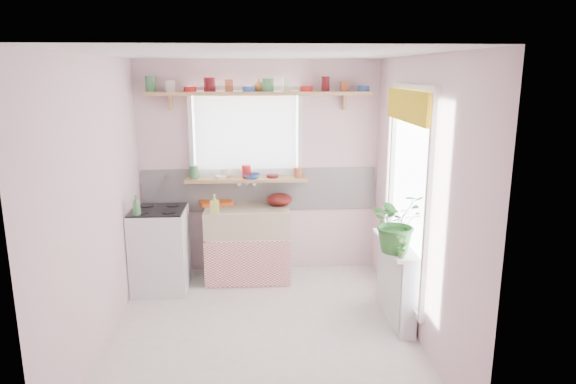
{
  "coord_description": "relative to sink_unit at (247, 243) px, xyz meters",
  "views": [
    {
      "loc": [
        -0.04,
        -4.35,
        2.36
      ],
      "look_at": [
        0.27,
        0.55,
        1.2
      ],
      "focal_mm": 32.0,
      "sensor_mm": 36.0,
      "label": 1
    }
  ],
  "objects": [
    {
      "name": "herb_pot",
      "position": [
        1.36,
        -1.49,
        0.46
      ],
      "size": [
        0.14,
        0.11,
        0.23
      ],
      "primitive_type": "imported",
      "rotation": [
        0.0,
        0.0,
        0.27
      ],
      "color": "#3B6E2C",
      "rests_on": "radiator_ledge"
    },
    {
      "name": "fruit",
      "position": [
        1.49,
        -0.99,
        0.45
      ],
      "size": [
        0.2,
        0.14,
        0.1
      ],
      "color": "#D54E11",
      "rests_on": "fruit_bowl"
    },
    {
      "name": "sill_cup",
      "position": [
        -0.24,
        0.25,
        0.78
      ],
      "size": [
        0.13,
        0.13,
        0.09
      ],
      "primitive_type": "imported",
      "rotation": [
        0.0,
        0.0,
        0.13
      ],
      "color": "white",
      "rests_on": "windowsill"
    },
    {
      "name": "jade_plant",
      "position": [
        1.36,
        -1.32,
        0.62
      ],
      "size": [
        0.62,
        0.58,
        0.56
      ],
      "primitive_type": "imported",
      "rotation": [
        0.0,
        0.0,
        0.36
      ],
      "color": "#2F712D",
      "rests_on": "radiator_ledge"
    },
    {
      "name": "shelf_crockery",
      "position": [
        0.11,
        0.18,
        1.76
      ],
      "size": [
        2.47,
        0.11,
        0.12
      ],
      "color": "#3F7F4C",
      "rests_on": "pine_shelf"
    },
    {
      "name": "cooker",
      "position": [
        -0.95,
        -0.24,
        0.03
      ],
      "size": [
        0.58,
        0.58,
        0.93
      ],
      "color": "white",
      "rests_on": "ground"
    },
    {
      "name": "sill_crockery",
      "position": [
        -0.0,
        0.19,
        0.78
      ],
      "size": [
        1.35,
        0.11,
        0.12
      ],
      "color": "#3F7F4C",
      "rests_on": "windowsill"
    },
    {
      "name": "windowsill",
      "position": [
        -0.0,
        0.19,
        0.71
      ],
      "size": [
        1.4,
        0.22,
        0.04
      ],
      "primitive_type": "cube",
      "color": "tan",
      "rests_on": "room"
    },
    {
      "name": "soap_bottle_sink",
      "position": [
        -0.35,
        -0.19,
        0.52
      ],
      "size": [
        0.09,
        0.1,
        0.21
      ],
      "primitive_type": "imported",
      "rotation": [
        0.0,
        0.0,
        -0.01
      ],
      "color": "#C5D15D",
      "rests_on": "sink_unit"
    },
    {
      "name": "cooker_bottle",
      "position": [
        -1.12,
        -0.46,
        0.59
      ],
      "size": [
        0.11,
        0.11,
        0.21
      ],
      "primitive_type": "imported",
      "rotation": [
        0.0,
        0.0,
        0.41
      ],
      "color": "#44884B",
      "rests_on": "cooker"
    },
    {
      "name": "fruit_bowl",
      "position": [
        1.48,
        -0.99,
        0.38
      ],
      "size": [
        0.36,
        0.36,
        0.08
      ],
      "primitive_type": "imported",
      "rotation": [
        0.0,
        0.0,
        -0.07
      ],
      "color": "silver",
      "rests_on": "radiator_ledge"
    },
    {
      "name": "pine_shelf",
      "position": [
        0.15,
        0.18,
        1.69
      ],
      "size": [
        2.52,
        0.24,
        0.04
      ],
      "primitive_type": "cube",
      "color": "tan",
      "rests_on": "room"
    },
    {
      "name": "room",
      "position": [
        0.81,
        -0.43,
        0.94
      ],
      "size": [
        3.2,
        3.2,
        3.2
      ],
      "color": "white",
      "rests_on": "ground"
    },
    {
      "name": "sill_bowl",
      "position": [
        0.06,
        0.13,
        0.76
      ],
      "size": [
        0.23,
        0.23,
        0.06
      ],
      "primitive_type": "imported",
      "rotation": [
        0.0,
        0.0,
        0.35
      ],
      "color": "#365BB0",
      "rests_on": "windowsill"
    },
    {
      "name": "sink_unit",
      "position": [
        0.0,
        0.0,
        0.0
      ],
      "size": [
        0.95,
        0.65,
        1.11
      ],
      "color": "white",
      "rests_on": "ground"
    },
    {
      "name": "radiator_ledge",
      "position": [
        1.45,
        -1.09,
        -0.03
      ],
      "size": [
        0.22,
        0.95,
        0.78
      ],
      "color": "white",
      "rests_on": "ground"
    },
    {
      "name": "shelf_vase",
      "position": [
        0.16,
        0.24,
        1.78
      ],
      "size": [
        0.14,
        0.14,
        0.15
      ],
      "primitive_type": "imported",
      "rotation": [
        0.0,
        0.0,
        0.03
      ],
      "color": "#B87038",
      "rests_on": "pine_shelf"
    },
    {
      "name": "dish_tray",
      "position": [
        -0.36,
        0.21,
        0.44
      ],
      "size": [
        0.42,
        0.36,
        0.04
      ],
      "primitive_type": "cube",
      "rotation": [
        0.0,
        0.0,
        0.27
      ],
      "color": "#CF4B12",
      "rests_on": "sink_unit"
    },
    {
      "name": "colander",
      "position": [
        0.37,
        0.1,
        0.49
      ],
      "size": [
        0.33,
        0.33,
        0.14
      ],
      "primitive_type": "ellipsoid",
      "rotation": [
        0.0,
        0.0,
        -0.09
      ],
      "color": "#54100E",
      "rests_on": "sink_unit"
    }
  ]
}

